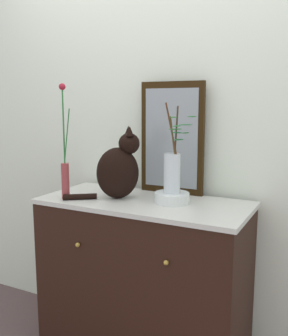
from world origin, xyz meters
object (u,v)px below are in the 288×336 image
(sideboard, at_px, (144,281))
(cat_sitting, at_px, (119,169))
(mirror_leaning, at_px, (172,138))
(vase_slim_green, at_px, (65,168))
(vase_glass_clear, at_px, (173,169))
(bowl_porcelain, at_px, (172,198))

(sideboard, distance_m, cat_sitting, 0.66)
(mirror_leaning, xyz_separation_m, vase_slim_green, (-0.47, -0.40, -0.15))
(cat_sitting, distance_m, vase_glass_clear, 0.31)
(sideboard, distance_m, bowl_porcelain, 0.52)
(vase_glass_clear, bearing_deg, bowl_porcelain, 162.03)
(sideboard, relative_size, cat_sitting, 2.85)
(bowl_porcelain, bearing_deg, sideboard, -170.41)
(sideboard, xyz_separation_m, mirror_leaning, (0.06, 0.24, 0.80))
(sideboard, bearing_deg, mirror_leaning, 76.15)
(vase_slim_green, bearing_deg, bowl_porcelain, 18.30)
(cat_sitting, xyz_separation_m, bowl_porcelain, (0.30, 0.04, -0.14))
(vase_slim_green, distance_m, vase_glass_clear, 0.59)
(cat_sitting, bearing_deg, vase_glass_clear, 7.21)
(mirror_leaning, bearing_deg, bowl_porcelain, -66.16)
(sideboard, relative_size, mirror_leaning, 1.77)
(vase_glass_clear, bearing_deg, cat_sitting, -172.79)
(vase_slim_green, bearing_deg, mirror_leaning, 40.56)
(vase_slim_green, bearing_deg, cat_sitting, 29.45)
(sideboard, bearing_deg, cat_sitting, -174.60)
(vase_slim_green, height_order, vase_glass_clear, vase_slim_green)
(sideboard, height_order, vase_glass_clear, vase_glass_clear)
(sideboard, relative_size, vase_glass_clear, 2.42)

